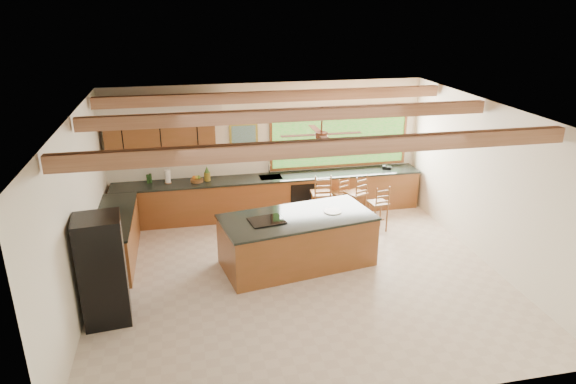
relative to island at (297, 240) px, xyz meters
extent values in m
plane|color=beige|center=(-0.07, -0.47, -0.49)|extent=(7.20, 7.20, 0.00)
cube|color=white|center=(-0.07, 2.78, 1.01)|extent=(7.20, 0.04, 3.00)
cube|color=white|center=(-0.07, -3.72, 1.01)|extent=(7.20, 0.04, 3.00)
cube|color=white|center=(-3.67, -0.47, 1.01)|extent=(0.04, 6.50, 3.00)
cube|color=white|center=(3.53, -0.47, 1.01)|extent=(0.04, 6.50, 3.00)
cube|color=#9B6B4D|center=(-0.07, -0.47, 2.51)|extent=(7.20, 6.50, 0.04)
cube|color=#A57652|center=(-0.07, -2.07, 2.37)|extent=(7.10, 0.15, 0.22)
cube|color=#A57652|center=(-0.07, 0.03, 2.37)|extent=(7.10, 0.15, 0.22)
cube|color=#A57652|center=(-0.07, 1.83, 2.37)|extent=(7.10, 0.15, 0.22)
cube|color=brown|center=(-2.42, 2.59, 1.41)|extent=(2.30, 0.35, 0.70)
cube|color=silver|center=(-2.42, 2.52, 2.01)|extent=(2.60, 0.50, 0.48)
cylinder|color=#FFEABF|center=(-3.12, 2.52, 1.78)|extent=(0.10, 0.10, 0.01)
cylinder|color=#FFEABF|center=(-1.72, 2.52, 1.78)|extent=(0.10, 0.10, 0.01)
cube|color=#5D9F39|center=(1.63, 2.75, 1.18)|extent=(3.20, 0.04, 1.30)
cube|color=#AF9B35|center=(-0.62, 2.75, 1.36)|extent=(0.64, 0.03, 0.54)
cube|color=#427755|center=(-0.62, 2.73, 1.36)|extent=(0.54, 0.01, 0.44)
cube|color=brown|center=(-0.07, 2.44, -0.05)|extent=(7.00, 0.65, 0.88)
cube|color=black|center=(-0.07, 2.44, 0.41)|extent=(7.04, 0.69, 0.04)
cube|color=brown|center=(-3.33, 0.88, -0.05)|extent=(0.65, 2.35, 0.88)
cube|color=black|center=(-3.33, 0.88, 0.41)|extent=(0.69, 2.39, 0.04)
cube|color=black|center=(0.63, 2.11, -0.07)|extent=(0.60, 0.02, 0.78)
cube|color=silver|center=(-0.07, 2.44, 0.42)|extent=(0.50, 0.38, 0.03)
cylinder|color=silver|center=(-0.07, 2.64, 0.58)|extent=(0.03, 0.03, 0.30)
cylinder|color=silver|center=(-0.07, 2.54, 0.71)|extent=(0.03, 0.20, 0.03)
cylinder|color=white|center=(-2.35, 2.50, 0.58)|extent=(0.12, 0.12, 0.30)
cylinder|color=#21411A|center=(-2.78, 2.58, 0.53)|extent=(0.06, 0.06, 0.20)
cylinder|color=#21411A|center=(-2.72, 2.60, 0.53)|extent=(0.06, 0.06, 0.21)
cube|color=black|center=(2.75, 2.47, 0.48)|extent=(0.26, 0.24, 0.10)
cube|color=brown|center=(0.00, 0.00, -0.02)|extent=(2.93, 1.73, 0.93)
cube|color=black|center=(0.00, 0.00, 0.46)|extent=(2.98, 1.78, 0.04)
cube|color=black|center=(-0.59, -0.10, 0.50)|extent=(0.69, 0.59, 0.02)
cylinder|color=white|center=(0.70, 0.08, 0.49)|extent=(0.34, 0.34, 0.02)
cube|color=black|center=(-3.29, -1.16, 0.38)|extent=(0.74, 0.73, 1.74)
cube|color=silver|center=(-2.95, -1.16, 0.38)|extent=(0.02, 0.05, 1.60)
cube|color=brown|center=(0.93, 1.71, 0.23)|extent=(0.46, 0.46, 0.04)
cylinder|color=brown|center=(0.76, 1.54, -0.14)|extent=(0.04, 0.04, 0.69)
cylinder|color=brown|center=(1.10, 1.54, -0.14)|extent=(0.04, 0.04, 0.69)
cylinder|color=brown|center=(0.76, 1.88, -0.14)|extent=(0.04, 0.04, 0.69)
cylinder|color=brown|center=(1.10, 1.88, -0.14)|extent=(0.04, 0.04, 0.69)
cube|color=brown|center=(2.04, 1.13, 0.14)|extent=(0.42, 0.42, 0.04)
cylinder|color=brown|center=(1.89, 0.98, -0.18)|extent=(0.04, 0.04, 0.61)
cylinder|color=brown|center=(2.19, 0.98, -0.18)|extent=(0.04, 0.04, 0.61)
cylinder|color=brown|center=(1.89, 1.27, -0.18)|extent=(0.04, 0.04, 0.61)
cylinder|color=brown|center=(2.19, 1.27, -0.18)|extent=(0.04, 0.04, 0.61)
cube|color=brown|center=(1.42, 1.98, 0.11)|extent=(0.47, 0.47, 0.04)
cylinder|color=brown|center=(1.28, 1.84, -0.20)|extent=(0.03, 0.03, 0.58)
cylinder|color=brown|center=(1.56, 1.84, -0.20)|extent=(0.03, 0.03, 0.58)
cylinder|color=brown|center=(1.28, 2.12, -0.20)|extent=(0.03, 0.03, 0.58)
cylinder|color=brown|center=(1.56, 2.12, -0.20)|extent=(0.03, 0.03, 0.58)
cube|color=brown|center=(1.72, 1.69, 0.18)|extent=(0.53, 0.53, 0.04)
cylinder|color=brown|center=(1.56, 1.53, -0.16)|extent=(0.04, 0.04, 0.65)
cylinder|color=brown|center=(1.88, 1.53, -0.16)|extent=(0.04, 0.04, 0.65)
cylinder|color=brown|center=(1.56, 1.85, -0.16)|extent=(0.04, 0.04, 0.65)
cylinder|color=brown|center=(1.88, 1.85, -0.16)|extent=(0.04, 0.04, 0.65)
camera|label=1|loc=(-1.94, -8.43, 4.23)|focal=32.00mm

